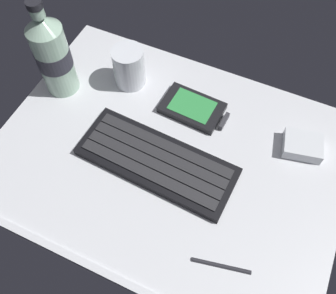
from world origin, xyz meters
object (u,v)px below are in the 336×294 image
Objects in this scene: charger_block at (302,146)px; stylus_pen at (221,265)px; water_bottle at (53,54)px; handheld_device at (195,109)px; juice_cup at (129,68)px; keyboard at (157,161)px.

charger_block reaches higher than stylus_pen.
water_bottle is 2.97× the size of charger_block.
charger_block is 0.74× the size of stylus_pen.
water_bottle is 48.38cm from stylus_pen.
handheld_device is 30.44cm from stylus_pen.
juice_cup is (-15.30, 1.63, 3.18)cm from handheld_device.
juice_cup is at bearing 177.64° from charger_block.
keyboard is at bearing 132.09° from stylus_pen.
juice_cup is at bearing 29.92° from water_bottle.
handheld_device is 15.71cm from juice_cup.
water_bottle reaches higher than juice_cup.
water_bottle is at bearing -168.99° from handheld_device.
stylus_pen is at bearing -26.13° from water_bottle.
juice_cup is at bearing 173.92° from handheld_device.
juice_cup is at bearing 131.04° from keyboard.
charger_block is at bearing 65.15° from stylus_pen.
water_bottle reaches higher than keyboard.
handheld_device is at bearing 82.38° from keyboard.
juice_cup reaches higher than keyboard.
stylus_pen is at bearing -35.99° from keyboard.
juice_cup is 14.86cm from water_bottle.
handheld_device is 1.88× the size of charger_block.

